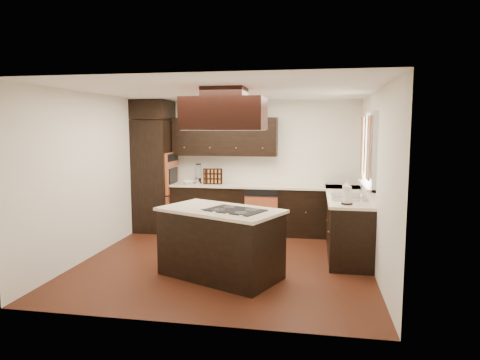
% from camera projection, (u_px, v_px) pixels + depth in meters
% --- Properties ---
extents(floor, '(4.20, 4.20, 0.02)m').
position_uv_depth(floor, '(226.00, 261.00, 6.40)').
color(floor, '#562714').
rests_on(floor, ground).
extents(ceiling, '(4.20, 4.20, 0.02)m').
position_uv_depth(ceiling, '(226.00, 90.00, 6.09)').
color(ceiling, white).
rests_on(ceiling, ground).
extents(wall_back, '(4.20, 0.02, 2.50)m').
position_uv_depth(wall_back, '(248.00, 166.00, 8.31)').
color(wall_back, white).
rests_on(wall_back, ground).
extents(wall_front, '(4.20, 0.02, 2.50)m').
position_uv_depth(wall_front, '(182.00, 203.00, 4.18)').
color(wall_front, white).
rests_on(wall_front, ground).
extents(wall_left, '(0.02, 4.20, 2.50)m').
position_uv_depth(wall_left, '(93.00, 175.00, 6.61)').
color(wall_left, white).
rests_on(wall_left, ground).
extents(wall_right, '(0.02, 4.20, 2.50)m').
position_uv_depth(wall_right, '(376.00, 181.00, 5.88)').
color(wall_right, white).
rests_on(wall_right, ground).
extents(oven_column, '(0.65, 0.75, 2.12)m').
position_uv_depth(oven_column, '(154.00, 176.00, 8.24)').
color(oven_column, black).
rests_on(oven_column, floor).
extents(wall_oven_face, '(0.05, 0.62, 0.78)m').
position_uv_depth(wall_oven_face, '(172.00, 173.00, 8.18)').
color(wall_oven_face, '#C66038').
rests_on(wall_oven_face, oven_column).
extents(base_cabinets_back, '(2.93, 0.60, 0.88)m').
position_uv_depth(base_cabinets_back, '(248.00, 210.00, 8.10)').
color(base_cabinets_back, black).
rests_on(base_cabinets_back, floor).
extents(base_cabinets_right, '(0.60, 2.40, 0.88)m').
position_uv_depth(base_cabinets_right, '(347.00, 224.00, 6.91)').
color(base_cabinets_right, black).
rests_on(base_cabinets_right, floor).
extents(countertop_back, '(2.93, 0.63, 0.04)m').
position_uv_depth(countertop_back, '(248.00, 186.00, 8.03)').
color(countertop_back, '#F2E3C1').
rests_on(countertop_back, base_cabinets_back).
extents(countertop_right, '(0.63, 2.40, 0.04)m').
position_uv_depth(countertop_right, '(346.00, 195.00, 6.86)').
color(countertop_right, '#F2E3C1').
rests_on(countertop_right, base_cabinets_right).
extents(upper_cabinets, '(2.00, 0.34, 0.72)m').
position_uv_depth(upper_cabinets, '(225.00, 137.00, 8.14)').
color(upper_cabinets, black).
rests_on(upper_cabinets, wall_back).
extents(dishwasher_front, '(0.60, 0.05, 0.72)m').
position_uv_depth(dishwasher_front, '(261.00, 215.00, 7.76)').
color(dishwasher_front, '#C66038').
rests_on(dishwasher_front, floor).
extents(window_frame, '(0.06, 1.32, 1.12)m').
position_uv_depth(window_frame, '(369.00, 150.00, 6.38)').
color(window_frame, silver).
rests_on(window_frame, wall_right).
extents(window_pane, '(0.00, 1.20, 1.00)m').
position_uv_depth(window_pane, '(371.00, 150.00, 6.37)').
color(window_pane, white).
rests_on(window_pane, wall_right).
extents(curtain_left, '(0.02, 0.34, 0.90)m').
position_uv_depth(curtain_left, '(369.00, 148.00, 5.97)').
color(curtain_left, beige).
rests_on(curtain_left, wall_right).
extents(curtain_right, '(0.02, 0.34, 0.90)m').
position_uv_depth(curtain_right, '(362.00, 145.00, 6.79)').
color(curtain_right, beige).
rests_on(curtain_right, wall_right).
extents(sink_rim, '(0.52, 0.84, 0.01)m').
position_uv_depth(sink_rim, '(349.00, 197.00, 6.51)').
color(sink_rim, silver).
rests_on(sink_rim, countertop_right).
extents(island, '(1.73, 1.38, 0.88)m').
position_uv_depth(island, '(221.00, 244.00, 5.68)').
color(island, black).
rests_on(island, floor).
extents(island_top, '(1.80, 1.45, 0.04)m').
position_uv_depth(island_top, '(220.00, 210.00, 5.63)').
color(island_top, '#F2E3C1').
rests_on(island_top, island).
extents(cooktop, '(0.85, 0.73, 0.01)m').
position_uv_depth(cooktop, '(235.00, 210.00, 5.50)').
color(cooktop, black).
rests_on(cooktop, island_top).
extents(range_hood, '(1.05, 0.72, 0.42)m').
position_uv_depth(range_hood, '(225.00, 114.00, 5.58)').
color(range_hood, black).
rests_on(range_hood, ceiling).
extents(hood_duct, '(0.55, 0.50, 0.13)m').
position_uv_depth(hood_duct, '(225.00, 92.00, 5.55)').
color(hood_duct, black).
rests_on(hood_duct, ceiling).
extents(blender_base, '(0.15, 0.15, 0.10)m').
position_uv_depth(blender_base, '(199.00, 181.00, 8.17)').
color(blender_base, silver).
rests_on(blender_base, countertop_back).
extents(blender_pitcher, '(0.13, 0.13, 0.26)m').
position_uv_depth(blender_pitcher, '(198.00, 172.00, 8.15)').
color(blender_pitcher, silver).
rests_on(blender_pitcher, blender_base).
extents(spice_rack, '(0.37, 0.15, 0.30)m').
position_uv_depth(spice_rack, '(213.00, 176.00, 8.08)').
color(spice_rack, black).
rests_on(spice_rack, countertop_back).
extents(mixing_bowl, '(0.30, 0.30, 0.06)m').
position_uv_depth(mixing_bowl, '(189.00, 182.00, 8.13)').
color(mixing_bowl, silver).
rests_on(mixing_bowl, countertop_back).
extents(soap_bottle, '(0.12, 0.12, 0.21)m').
position_uv_depth(soap_bottle, '(346.00, 187.00, 6.93)').
color(soap_bottle, silver).
rests_on(soap_bottle, countertop_right).
extents(paper_towel, '(0.13, 0.13, 0.26)m').
position_uv_depth(paper_towel, '(347.00, 195.00, 5.92)').
color(paper_towel, silver).
rests_on(paper_towel, countertop_right).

